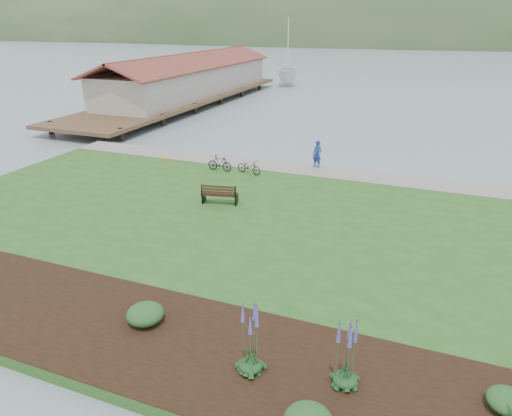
# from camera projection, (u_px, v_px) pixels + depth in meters

# --- Properties ---
(ground) EXTENTS (600.00, 600.00, 0.00)m
(ground) POSITION_uv_depth(u_px,v_px,m) (282.00, 221.00, 21.40)
(ground) COLOR gray
(ground) RESTS_ON ground
(lawn) EXTENTS (34.00, 20.00, 0.40)m
(lawn) POSITION_uv_depth(u_px,v_px,m) (268.00, 235.00, 19.60)
(lawn) COLOR #25561E
(lawn) RESTS_ON ground
(shoreline_path) EXTENTS (34.00, 2.20, 0.03)m
(shoreline_path) POSITION_uv_depth(u_px,v_px,m) (319.00, 171.00, 27.17)
(shoreline_path) COLOR gray
(shoreline_path) RESTS_ON lawn
(garden_bed) EXTENTS (24.00, 4.40, 0.04)m
(garden_bed) POSITION_uv_depth(u_px,v_px,m) (273.00, 368.00, 11.79)
(garden_bed) COLOR black
(garden_bed) RESTS_ON lawn
(far_hillside) EXTENTS (580.00, 80.00, 38.00)m
(far_hillside) POSITION_uv_depth(u_px,v_px,m) (487.00, 46.00, 160.92)
(far_hillside) COLOR #33502D
(far_hillside) RESTS_ON ground
(pier_pavilion) EXTENTS (8.00, 36.00, 5.40)m
(pier_pavilion) POSITION_uv_depth(u_px,v_px,m) (190.00, 79.00, 50.79)
(pier_pavilion) COLOR #4C3826
(pier_pavilion) RESTS_ON ground
(park_bench) EXTENTS (1.82, 1.03, 1.06)m
(park_bench) POSITION_uv_depth(u_px,v_px,m) (219.00, 194.00, 22.14)
(park_bench) COLOR black
(park_bench) RESTS_ON lawn
(person) EXTENTS (0.85, 0.72, 1.97)m
(person) POSITION_uv_depth(u_px,v_px,m) (317.00, 152.00, 27.41)
(person) COLOR navy
(person) RESTS_ON lawn
(bicycle_a) EXTENTS (0.89, 1.67, 0.83)m
(bicycle_a) POSITION_uv_depth(u_px,v_px,m) (249.00, 167.00, 26.60)
(bicycle_a) COLOR black
(bicycle_a) RESTS_ON lawn
(bicycle_b) EXTENTS (0.46, 1.53, 0.92)m
(bicycle_b) POSITION_uv_depth(u_px,v_px,m) (220.00, 163.00, 27.08)
(bicycle_b) COLOR black
(bicycle_b) RESTS_ON lawn
(sailboat) EXTENTS (13.50, 13.64, 28.72)m
(sailboat) POSITION_uv_depth(u_px,v_px,m) (287.00, 86.00, 65.24)
(sailboat) COLOR silver
(sailboat) RESTS_ON ground
(pannier) EXTENTS (0.22, 0.28, 0.27)m
(pannier) POSITION_uv_depth(u_px,v_px,m) (165.00, 160.00, 28.85)
(pannier) COLOR orange
(pannier) RESTS_ON lawn
(echium_0) EXTENTS (0.62, 0.62, 2.36)m
(echium_0) POSITION_uv_depth(u_px,v_px,m) (251.00, 340.00, 11.32)
(echium_0) COLOR #163C1D
(echium_0) RESTS_ON garden_bed
(echium_1) EXTENTS (0.62, 0.62, 2.31)m
(echium_1) POSITION_uv_depth(u_px,v_px,m) (347.00, 354.00, 10.88)
(echium_1) COLOR #163C1D
(echium_1) RESTS_ON garden_bed
(shrub_0) EXTENTS (1.11, 1.11, 0.55)m
(shrub_0) POSITION_uv_depth(u_px,v_px,m) (145.00, 314.00, 13.47)
(shrub_0) COLOR #1E4C21
(shrub_0) RESTS_ON garden_bed
(shrub_2) EXTENTS (0.93, 0.93, 0.46)m
(shrub_2) POSITION_uv_depth(u_px,v_px,m) (508.00, 401.00, 10.45)
(shrub_2) COLOR #1E4C21
(shrub_2) RESTS_ON garden_bed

